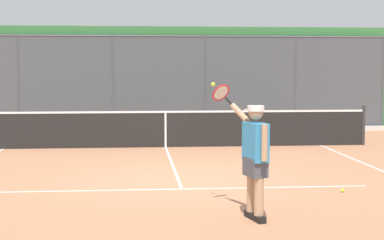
% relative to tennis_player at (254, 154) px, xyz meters
% --- Properties ---
extents(ground_plane, '(60.00, 60.00, 0.00)m').
position_rel_tennis_player_xyz_m(ground_plane, '(0.83, -3.18, -0.92)').
color(ground_plane, '#B27551').
extents(court_line_markings, '(8.44, 10.51, 0.01)m').
position_rel_tennis_player_xyz_m(court_line_markings, '(0.83, -1.97, -0.91)').
color(court_line_markings, white).
rests_on(court_line_markings, ground).
extents(fence_backdrop, '(18.05, 1.37, 3.45)m').
position_rel_tennis_player_xyz_m(fence_backdrop, '(0.83, -12.68, 0.79)').
color(fence_backdrop, '#474C51').
rests_on(fence_backdrop, ground).
extents(tennis_net, '(10.84, 0.09, 1.07)m').
position_rel_tennis_player_xyz_m(tennis_net, '(0.83, -8.02, -0.42)').
color(tennis_net, '#2D2D2D').
rests_on(tennis_net, ground).
extents(tennis_player, '(0.70, 1.25, 1.87)m').
position_rel_tennis_player_xyz_m(tennis_player, '(0.00, 0.00, 0.00)').
color(tennis_player, black).
rests_on(tennis_player, ground).
extents(tennis_ball_mid_court, '(0.07, 0.07, 0.07)m').
position_rel_tennis_player_xyz_m(tennis_ball_mid_court, '(-1.84, -1.73, -0.88)').
color(tennis_ball_mid_court, '#CCDB33').
rests_on(tennis_ball_mid_court, ground).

